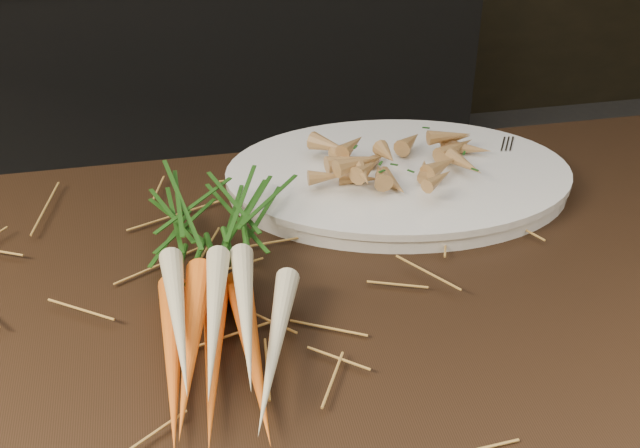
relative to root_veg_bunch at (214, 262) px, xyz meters
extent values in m
cube|color=black|center=(0.06, 1.87, -0.54)|extent=(1.80, 0.60, 0.80)
cone|color=#EF581A|center=(-0.05, -0.13, -0.03)|extent=(0.04, 0.25, 0.03)
cone|color=#EF581A|center=(-0.01, -0.13, -0.03)|extent=(0.06, 0.25, 0.03)
cone|color=#EF581A|center=(0.03, -0.13, -0.03)|extent=(0.03, 0.25, 0.03)
cone|color=#EF581A|center=(-0.03, -0.14, 0.00)|extent=(0.07, 0.25, 0.03)
cone|color=beige|center=(-0.04, -0.12, 0.02)|extent=(0.03, 0.24, 0.04)
cone|color=beige|center=(-0.01, -0.13, 0.02)|extent=(0.06, 0.24, 0.04)
cone|color=beige|center=(0.02, -0.12, 0.02)|extent=(0.04, 0.24, 0.04)
cone|color=beige|center=(0.05, -0.15, 0.00)|extent=(0.09, 0.23, 0.03)
ellipsoid|color=#285D19|center=(0.01, 0.09, 0.00)|extent=(0.17, 0.23, 0.08)
cube|color=silver|center=(0.44, 0.14, -0.01)|extent=(0.10, 0.17, 0.00)
camera|label=1|loc=(-0.03, -0.75, 0.54)|focal=45.00mm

